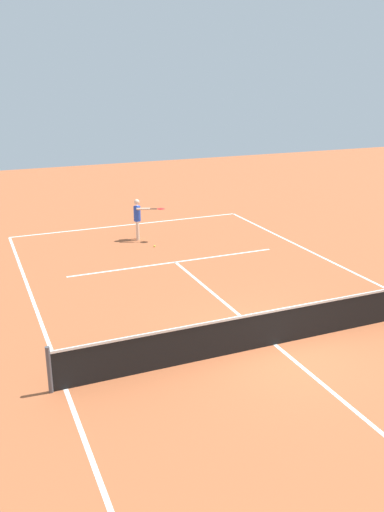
{
  "coord_description": "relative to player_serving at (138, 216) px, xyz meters",
  "views": [
    {
      "loc": [
        6.65,
        10.4,
        6.39
      ],
      "look_at": [
        0.11,
        -5.03,
        0.8
      ],
      "focal_mm": 38.18,
      "sensor_mm": 36.0,
      "label": 1
    }
  ],
  "objects": [
    {
      "name": "ground_plane",
      "position": [
        -0.33,
        10.06,
        -0.99
      ],
      "size": [
        60.0,
        60.0,
        0.0
      ],
      "primitive_type": "plane",
      "color": "#AD5933"
    },
    {
      "name": "court_lines",
      "position": [
        -0.33,
        10.06,
        -0.99
      ],
      "size": [
        10.48,
        24.94,
        0.01
      ],
      "color": "white",
      "rests_on": "ground"
    },
    {
      "name": "tennis_net",
      "position": [
        -0.33,
        10.06,
        -0.5
      ],
      "size": [
        11.08,
        0.1,
        1.07
      ],
      "color": "#4C4C51",
      "rests_on": "ground"
    },
    {
      "name": "player_serving",
      "position": [
        0.0,
        0.0,
        0.0
      ],
      "size": [
        1.17,
        0.93,
        1.68
      ],
      "rotation": [
        0.0,
        0.0,
        1.2
      ],
      "color": "beige",
      "rests_on": "ground"
    },
    {
      "name": "tennis_ball",
      "position": [
        -0.24,
        1.2,
        -0.96
      ],
      "size": [
        0.07,
        0.07,
        0.07
      ],
      "primitive_type": "sphere",
      "color": "#CCE033",
      "rests_on": "ground"
    }
  ]
}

